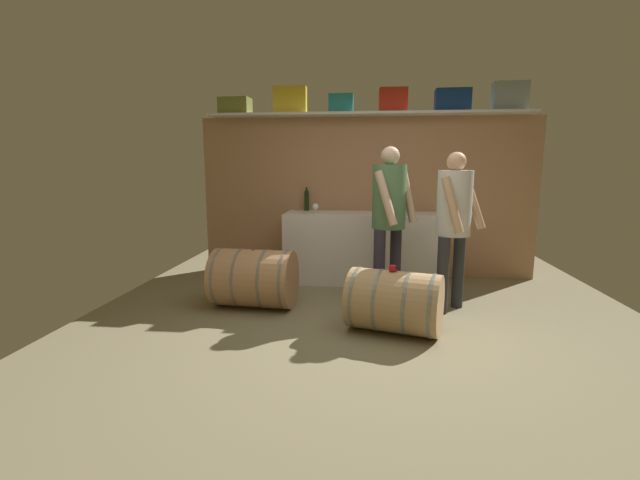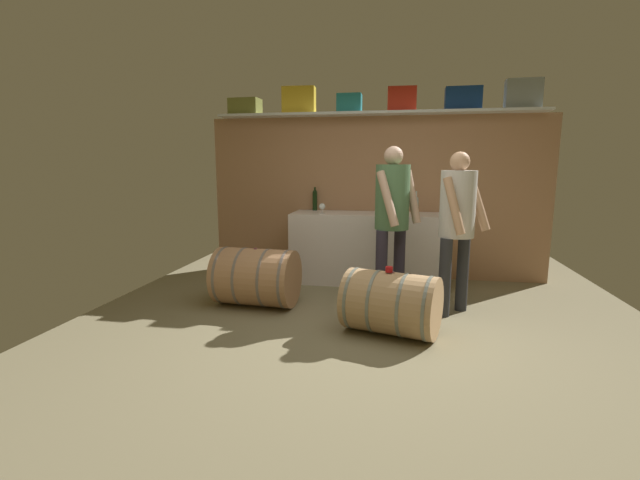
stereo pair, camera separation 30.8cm
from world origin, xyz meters
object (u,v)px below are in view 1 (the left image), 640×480
(toolcase_teal, at_px, (341,104))
(toolcase_navy, at_px, (453,100))
(visitor_tasting, at_px, (454,215))
(wine_barrel_far, at_px, (254,278))
(toolcase_olive, at_px, (235,106))
(toolcase_red, at_px, (393,100))
(work_cabinet, at_px, (361,247))
(tasting_cup, at_px, (393,268))
(toolcase_yellow, at_px, (290,100))
(winemaker_pouring, at_px, (389,208))
(wine_glass, at_px, (315,207))
(wine_bottle_dark, at_px, (307,200))
(wine_bottle_clear, at_px, (409,205))
(wine_barrel_near, at_px, (394,301))
(toolcase_grey, at_px, (510,96))

(toolcase_teal, distance_m, toolcase_navy, 1.41)
(visitor_tasting, bearing_deg, wine_barrel_far, -44.71)
(toolcase_olive, distance_m, toolcase_red, 2.08)
(work_cabinet, height_order, tasting_cup, work_cabinet)
(tasting_cup, bearing_deg, toolcase_yellow, 122.72)
(toolcase_navy, relative_size, tasting_cup, 6.61)
(winemaker_pouring, xyz_separation_m, visitor_tasting, (0.65, -0.22, -0.04))
(wine_glass, bearing_deg, visitor_tasting, -31.39)
(wine_barrel_far, distance_m, winemaker_pouring, 1.65)
(toolcase_red, height_order, wine_bottle_dark, toolcase_red)
(wine_bottle_clear, bearing_deg, toolcase_teal, 152.84)
(toolcase_yellow, height_order, wine_barrel_near, toolcase_yellow)
(toolcase_olive, distance_m, wine_bottle_dark, 1.56)
(work_cabinet, bearing_deg, wine_glass, -167.77)
(toolcase_yellow, bearing_deg, wine_glass, -45.07)
(wine_bottle_clear, relative_size, visitor_tasting, 0.18)
(toolcase_navy, bearing_deg, toolcase_teal, -178.51)
(toolcase_olive, relative_size, toolcase_teal, 1.29)
(wine_barrel_near, bearing_deg, wine_glass, 135.86)
(toolcase_olive, bearing_deg, wine_bottle_dark, 3.56)
(toolcase_teal, height_order, wine_bottle_clear, toolcase_teal)
(winemaker_pouring, bearing_deg, wine_glass, -91.24)
(toolcase_olive, xyz_separation_m, toolcase_red, (2.08, 0.00, 0.04))
(toolcase_teal, relative_size, wine_glass, 2.36)
(toolcase_teal, bearing_deg, toolcase_grey, 0.21)
(toolcase_red, xyz_separation_m, wine_bottle_clear, (0.20, -0.45, -1.30))
(wine_bottle_clear, bearing_deg, wine_barrel_near, -99.17)
(toolcase_grey, xyz_separation_m, wine_glass, (-2.40, -0.35, -1.37))
(work_cabinet, bearing_deg, wine_bottle_clear, -21.05)
(toolcase_teal, relative_size, winemaker_pouring, 0.18)
(wine_bottle_clear, xyz_separation_m, wine_bottle_dark, (-1.33, 0.46, 0.02))
(toolcase_yellow, height_order, toolcase_red, toolcase_yellow)
(wine_glass, bearing_deg, work_cabinet, 12.23)
(toolcase_navy, relative_size, toolcase_grey, 1.05)
(toolcase_olive, relative_size, wine_barrel_far, 0.44)
(toolcase_grey, distance_m, wine_bottle_clear, 1.87)
(toolcase_grey, bearing_deg, toolcase_teal, -177.56)
(toolcase_teal, xyz_separation_m, wine_bottle_clear, (0.87, -0.45, -1.27))
(toolcase_grey, relative_size, wine_barrel_far, 0.45)
(toolcase_olive, relative_size, toolcase_navy, 0.93)
(wine_glass, bearing_deg, toolcase_teal, 50.10)
(toolcase_navy, xyz_separation_m, wine_barrel_far, (-2.25, -1.40, -2.01))
(wine_bottle_clear, height_order, wine_barrel_near, wine_bottle_clear)
(wine_bottle_clear, height_order, wine_bottle_dark, wine_bottle_dark)
(toolcase_teal, relative_size, toolcase_red, 0.88)
(toolcase_olive, xyz_separation_m, toolcase_grey, (3.52, 0.00, 0.07))
(toolcase_red, height_order, winemaker_pouring, toolcase_red)
(wine_barrel_near, bearing_deg, toolcase_teal, 123.82)
(wine_bottle_dark, bearing_deg, toolcase_grey, -0.21)
(wine_glass, bearing_deg, toolcase_olive, 162.47)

